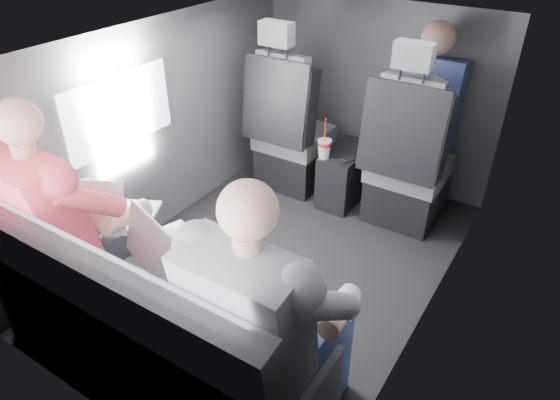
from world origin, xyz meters
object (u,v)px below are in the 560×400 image
Objects in this scene: laptop_white at (108,212)px; passenger_rear_left at (70,223)px; front_seat_right at (406,169)px; rear_bench at (149,336)px; passenger_rear_right at (269,319)px; center_console at (345,175)px; laptop_silver at (166,246)px; laptop_black at (291,300)px; soda_cup at (324,148)px; front_seat_left at (290,138)px; passenger_front_right at (427,105)px.

passenger_rear_left reaches higher than laptop_white.
front_seat_right is 1.90m from laptop_white.
passenger_rear_right is (0.58, 0.09, 0.34)m from rear_bench.
passenger_rear_right is (0.58, -1.85, 0.45)m from center_console.
laptop_silver reaches higher than center_console.
laptop_black is (0.58, -1.71, 0.43)m from center_console.
soda_cup is 1.73m from passenger_rear_left.
rear_bench is 1.76m from soda_cup.
front_seat_left is at bearing 88.93° from laptop_white.
passenger_rear_right is at bearing -11.63° from laptop_silver.
soda_cup is at bearing 92.81° from rear_bench.
front_seat_right is 4.00× the size of laptop_black.
front_seat_left is 1.96m from rear_bench.
passenger_rear_left is at bearing -179.98° from passenger_rear_right.
passenger_rear_left is (-1.11, -0.14, 0.03)m from laptop_black.
rear_bench is at bearing -87.19° from soda_cup.
front_seat_left reaches higher than laptop_black.
laptop_white reaches higher than center_console.
soda_cup is 1.67m from laptop_black.
front_seat_left reaches higher than rear_bench.
passenger_front_right is at bearing 93.67° from passenger_rear_right.
passenger_rear_left is at bearing -106.09° from center_console.
rear_bench is 0.64m from passenger_rear_left.
soda_cup is 1.55m from laptop_white.
front_seat_right is at bearing -89.05° from passenger_front_right.
front_seat_left is 0.98× the size of passenger_rear_left.
passenger_rear_left is at bearing -164.74° from laptop_silver.
laptop_black is (0.67, -1.52, 0.15)m from soda_cup.
laptop_white is at bearing 170.73° from passenger_rear_right.
passenger_rear_left reaches higher than rear_bench.
front_seat_left is 1.00× the size of front_seat_right.
center_console is 1.80m from laptop_white.
front_seat_left is at bearing 180.00° from front_seat_right.
passenger_rear_left reaches higher than front_seat_left.
laptop_white is at bearing -119.65° from front_seat_right.
soda_cup reaches higher than center_console.
laptop_black is at bearing 7.25° from passenger_rear_left.
laptop_silver is at bearing 103.62° from rear_bench.
laptop_silver is at bearing -106.74° from front_seat_right.
laptop_white is 0.43m from laptop_silver.
laptop_white is at bearing 150.91° from rear_bench.
center_console is 1.52× the size of laptop_black.
rear_bench is (-0.00, -1.94, 0.11)m from center_console.
center_console is 0.99× the size of laptop_white.
rear_bench is 5.07× the size of laptop_black.
soda_cup is at bearing 111.81° from passenger_rear_right.
passenger_rear_left is (-0.53, -1.85, 0.45)m from center_console.
passenger_rear_right is 2.07m from passenger_front_right.
passenger_front_right reaches higher than passenger_rear_right.
laptop_black is 0.36× the size of passenger_front_right.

